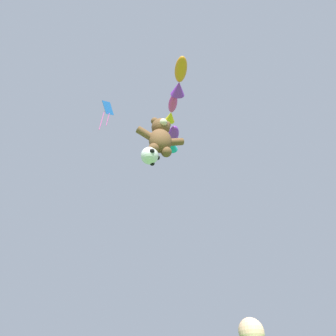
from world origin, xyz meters
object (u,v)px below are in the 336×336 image
Objects in this scene: soccer_ball_kite at (150,156)px; fish_kite_violet at (173,140)px; diamond_kite at (107,110)px; fish_kite_magenta at (172,110)px; fish_kite_tangerine at (180,79)px; teddy_bear_kite at (161,136)px.

fish_kite_violet is (1.86, 1.78, 3.76)m from soccer_ball_kite.
diamond_kite is (-2.36, 1.60, 4.58)m from soccer_ball_kite.
fish_kite_magenta is 0.65× the size of diamond_kite.
diamond_kite is (-3.12, 3.66, 0.73)m from fish_kite_tangerine.
teddy_bear_kite is 3.48m from fish_kite_violet.
soccer_ball_kite is at bearing -34.21° from diamond_kite.
fish_kite_magenta is at bearing -27.68° from diamond_kite.
soccer_ball_kite is 4.56m from fish_kite_violet.
fish_kite_tangerine is (-0.27, -1.88, 0.02)m from fish_kite_magenta.
teddy_bear_kite is 4.67m from diamond_kite.
fish_kite_magenta is 1.90m from fish_kite_tangerine.
fish_kite_tangerine is at bearing -79.64° from teddy_bear_kite.
teddy_bear_kite is 3.17m from fish_kite_tangerine.
soccer_ball_kite is 5.40m from diamond_kite.
fish_kite_magenta reaches higher than teddy_bear_kite.
fish_kite_violet is at bearing 43.84° from soccer_ball_kite.
fish_kite_tangerine is 0.77× the size of diamond_kite.
fish_kite_violet is at bearing 73.99° from fish_kite_tangerine.
teddy_bear_kite is at bearing -25.84° from soccer_ball_kite.
teddy_bear_kite is 1.38m from soccer_ball_kite.
soccer_ball_kite is (-0.42, 0.20, -1.30)m from teddy_bear_kite.
fish_kite_violet is at bearing 2.45° from diamond_kite.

